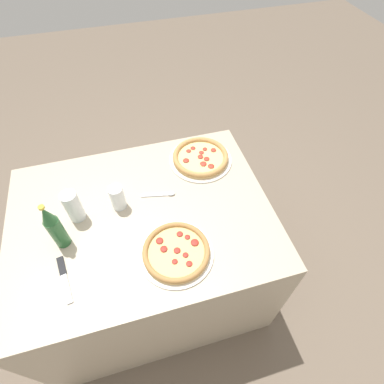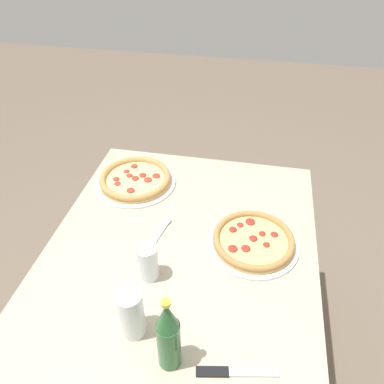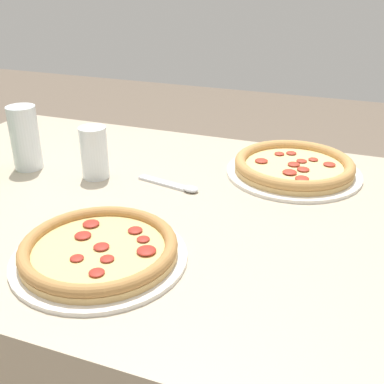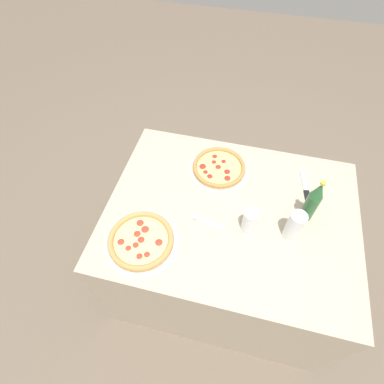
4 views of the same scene
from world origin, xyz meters
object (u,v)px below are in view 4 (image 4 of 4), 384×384
at_px(glass_mango_juice, 294,227).
at_px(spoon, 203,220).
at_px(pizza_pepperoni, 219,168).
at_px(knife, 306,189).
at_px(glass_lemonade, 249,221).
at_px(pizza_veggie, 141,240).
at_px(beer_bottle, 313,201).

relative_size(glass_mango_juice, spoon, 0.98).
relative_size(pizza_pepperoni, spoon, 1.89).
relative_size(pizza_pepperoni, knife, 1.49).
distance_m(glass_mango_juice, knife, 0.29).
bearing_deg(glass_lemonade, pizza_veggie, 22.58).
bearing_deg(spoon, glass_mango_juice, -176.75).
xyz_separation_m(pizza_pepperoni, spoon, (0.01, 0.32, -0.01)).
height_order(glass_lemonade, spoon, glass_lemonade).
relative_size(pizza_veggie, glass_mango_juice, 2.06).
xyz_separation_m(pizza_pepperoni, pizza_veggie, (0.25, 0.49, 0.00)).
bearing_deg(pizza_veggie, beer_bottle, -155.84).
distance_m(pizza_pepperoni, pizza_veggie, 0.55).
xyz_separation_m(glass_mango_juice, knife, (-0.06, -0.28, -0.07)).
bearing_deg(beer_bottle, pizza_veggie, 24.16).
xyz_separation_m(glass_lemonade, beer_bottle, (-0.25, -0.13, 0.06)).
relative_size(glass_lemonade, glass_mango_juice, 0.79).
relative_size(pizza_pepperoni, pizza_veggie, 0.94).
relative_size(beer_bottle, knife, 1.23).
bearing_deg(glass_mango_juice, glass_lemonade, 3.21).
height_order(glass_lemonade, knife, glass_lemonade).
bearing_deg(beer_bottle, glass_mango_juice, 61.48).
height_order(glass_mango_juice, spoon, glass_mango_juice).
relative_size(pizza_pepperoni, glass_lemonade, 2.46).
distance_m(pizza_pepperoni, glass_lemonade, 0.36).
relative_size(glass_lemonade, spoon, 0.77).
xyz_separation_m(beer_bottle, knife, (-0.00, -0.16, -0.12)).
bearing_deg(pizza_veggie, spoon, -144.36).
height_order(glass_mango_juice, beer_bottle, beer_bottle).
height_order(pizza_pepperoni, glass_lemonade, glass_lemonade).
distance_m(pizza_veggie, glass_mango_juice, 0.66).
xyz_separation_m(pizza_pepperoni, glass_mango_juice, (-0.38, 0.30, 0.05)).
relative_size(beer_bottle, spoon, 1.56).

